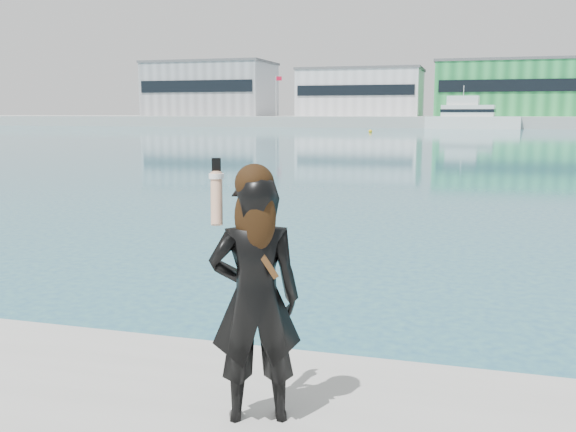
{
  "coord_description": "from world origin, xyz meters",
  "views": [
    {
      "loc": [
        0.46,
        -3.64,
        2.64
      ],
      "look_at": [
        -0.74,
        0.53,
        1.94
      ],
      "focal_mm": 40.0,
      "sensor_mm": 36.0,
      "label": 1
    }
  ],
  "objects": [
    {
      "name": "far_quay",
      "position": [
        0.0,
        130.0,
        1.0
      ],
      "size": [
        320.0,
        40.0,
        2.0
      ],
      "primitive_type": "cube",
      "color": "#9E9E99",
      "rests_on": "ground"
    },
    {
      "name": "motor_yacht",
      "position": [
        -0.27,
        110.36,
        2.03
      ],
      "size": [
        15.79,
        5.75,
        7.21
      ],
      "rotation": [
        0.0,
        0.0,
        -0.1
      ],
      "color": "white",
      "rests_on": "ground"
    },
    {
      "name": "warehouse_grey_left",
      "position": [
        -55.0,
        127.98,
        7.76
      ],
      "size": [
        26.52,
        16.36,
        11.5
      ],
      "color": "gray",
      "rests_on": "far_quay"
    },
    {
      "name": "buoy_far",
      "position": [
        -13.13,
        83.95,
        0.0
      ],
      "size": [
        0.5,
        0.5,
        0.5
      ],
      "primitive_type": "sphere",
      "color": "yellow",
      "rests_on": "ground"
    },
    {
      "name": "woman",
      "position": [
        -0.74,
        -0.17,
        1.6
      ],
      "size": [
        0.64,
        0.53,
        1.58
      ],
      "rotation": [
        0.0,
        0.0,
        3.51
      ],
      "color": "black",
      "rests_on": "near_quay"
    },
    {
      "name": "warehouse_white",
      "position": [
        -22.0,
        127.98,
        6.76
      ],
      "size": [
        24.48,
        15.35,
        9.5
      ],
      "color": "silver",
      "rests_on": "far_quay"
    },
    {
      "name": "warehouse_green",
      "position": [
        8.0,
        127.98,
        7.26
      ],
      "size": [
        30.6,
        16.36,
        10.5
      ],
      "color": "#20823D",
      "rests_on": "far_quay"
    },
    {
      "name": "flagpole_left",
      "position": [
        -37.91,
        121.0,
        6.54
      ],
      "size": [
        1.28,
        0.16,
        8.0
      ],
      "color": "silver",
      "rests_on": "far_quay"
    }
  ]
}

